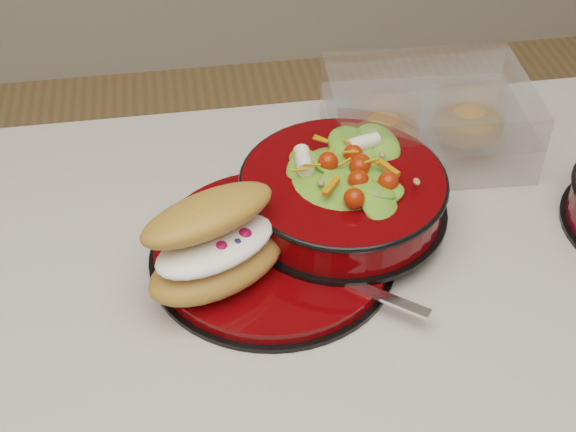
{
  "coord_description": "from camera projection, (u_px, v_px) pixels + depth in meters",
  "views": [
    {
      "loc": [
        -0.3,
        -0.55,
        1.51
      ],
      "look_at": [
        -0.2,
        0.09,
        0.94
      ],
      "focal_mm": 50.0,
      "sensor_mm": 36.0,
      "label": 1
    }
  ],
  "objects": [
    {
      "name": "pastry_box",
      "position": [
        427.0,
        119.0,
        1.0
      ],
      "size": [
        0.25,
        0.19,
        0.09
      ],
      "rotation": [
        0.0,
        0.0,
        -0.06
      ],
      "color": "white",
      "rests_on": "island_counter"
    },
    {
      "name": "croissant",
      "position": [
        215.0,
        244.0,
        0.8
      ],
      "size": [
        0.17,
        0.15,
        0.09
      ],
      "rotation": [
        0.0,
        0.0,
        0.46
      ],
      "color": "#A66A32",
      "rests_on": "dinner_plate"
    },
    {
      "name": "fork",
      "position": [
        346.0,
        282.0,
        0.82
      ],
      "size": [
        0.14,
        0.12,
        0.0
      ],
      "rotation": [
        0.0,
        0.0,
        0.9
      ],
      "color": "silver",
      "rests_on": "dinner_plate"
    },
    {
      "name": "salad_bowl",
      "position": [
        343.0,
        186.0,
        0.88
      ],
      "size": [
        0.24,
        0.24,
        0.1
      ],
      "rotation": [
        0.0,
        0.0,
        0.1
      ],
      "color": "black",
      "rests_on": "dinner_plate"
    },
    {
      "name": "dinner_plate",
      "position": [
        274.0,
        251.0,
        0.87
      ],
      "size": [
        0.27,
        0.27,
        0.02
      ],
      "rotation": [
        0.0,
        0.0,
        0.11
      ],
      "color": "black",
      "rests_on": "island_counter"
    }
  ]
}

